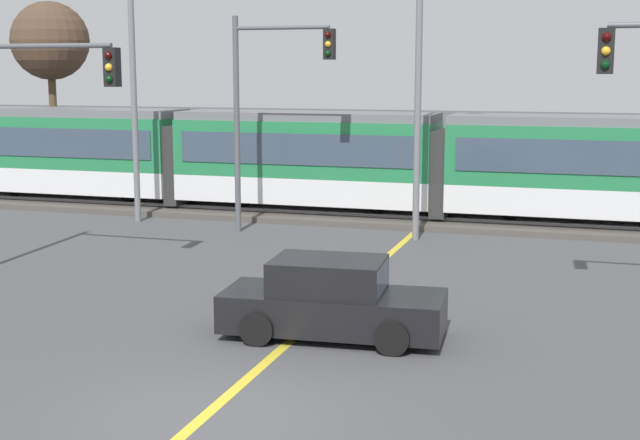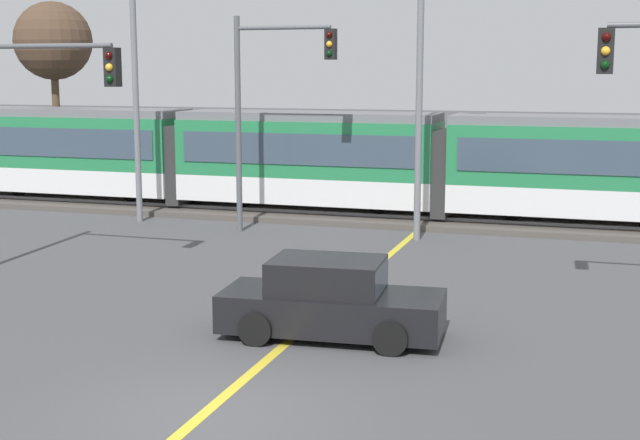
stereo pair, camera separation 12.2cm
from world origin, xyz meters
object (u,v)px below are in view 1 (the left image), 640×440
object	(u,v)px
street_lamp_centre	(423,82)
traffic_light_mid_left	(21,113)
bare_tree_far_west	(50,42)
street_lamp_west	(137,76)
sedan_crossing	(332,301)
traffic_light_far_left	(267,92)
light_rail_tram	(307,157)

from	to	relation	value
street_lamp_centre	traffic_light_mid_left	bearing A→B (deg)	-139.12
bare_tree_far_west	street_lamp_west	bearing A→B (deg)	-40.61
street_lamp_centre	bare_tree_far_west	xyz separation A→B (m)	(-17.22, 7.03, 1.48)
sedan_crossing	traffic_light_mid_left	distance (m)	9.77
traffic_light_mid_left	street_lamp_centre	distance (m)	11.25
traffic_light_far_left	street_lamp_centre	distance (m)	4.80
bare_tree_far_west	street_lamp_centre	bearing A→B (deg)	-22.19
light_rail_tram	traffic_light_mid_left	xyz separation A→B (m)	(-3.81, -10.75, 1.97)
sedan_crossing	traffic_light_mid_left	bearing A→B (deg)	162.08
light_rail_tram	traffic_light_far_left	bearing A→B (deg)	-91.69
sedan_crossing	traffic_light_mid_left	xyz separation A→B (m)	(-8.75, 2.83, 3.32)
traffic_light_far_left	bare_tree_far_west	distance (m)	14.53
light_rail_tram	traffic_light_mid_left	bearing A→B (deg)	-109.54
sedan_crossing	street_lamp_centre	bearing A→B (deg)	91.43
light_rail_tram	street_lamp_west	xyz separation A→B (m)	(-4.90, -2.92, 2.81)
light_rail_tram	bare_tree_far_west	distance (m)	13.70
sedan_crossing	bare_tree_far_west	xyz separation A→B (m)	(-17.48, 17.21, 5.49)
light_rail_tram	street_lamp_centre	distance (m)	6.36
light_rail_tram	street_lamp_west	distance (m)	6.36
bare_tree_far_west	sedan_crossing	bearing A→B (deg)	-44.55
traffic_light_far_left	street_lamp_west	size ratio (longest dim) A/B	0.77
sedan_crossing	traffic_light_far_left	world-z (taller)	traffic_light_far_left
traffic_light_far_left	bare_tree_far_west	xyz separation A→B (m)	(-12.44, 7.28, 1.82)
traffic_light_mid_left	sedan_crossing	bearing A→B (deg)	-17.92
light_rail_tram	street_lamp_centre	size ratio (longest dim) A/B	3.35
sedan_crossing	traffic_light_far_left	xyz separation A→B (m)	(-5.04, 9.93, 3.67)
traffic_light_far_left	street_lamp_centre	world-z (taller)	street_lamp_centre
traffic_light_mid_left	light_rail_tram	bearing A→B (deg)	70.46
traffic_light_mid_left	street_lamp_west	bearing A→B (deg)	97.91
light_rail_tram	bare_tree_far_west	bearing A→B (deg)	163.86
light_rail_tram	street_lamp_west	bearing A→B (deg)	-149.20
street_lamp_west	street_lamp_centre	xyz separation A→B (m)	(9.58, -0.47, -0.15)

